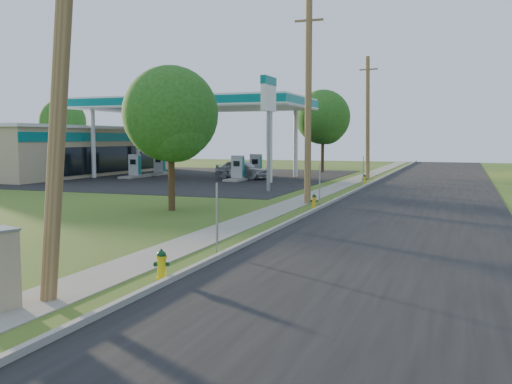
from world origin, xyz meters
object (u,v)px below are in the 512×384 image
fuel_pump_nw (135,169)px  hydrant_mid (314,201)px  price_pylon (269,101)px  tree_lot (324,119)px  fuel_pump_se (256,168)px  tree_verge (172,118)px  hydrant_near (162,265)px  utility_pole_near (61,53)px  fuel_pump_ne (238,171)px  car_silver (243,169)px  tree_back (63,124)px  utility_pole_far (368,118)px  hydrant_far (365,180)px  utility_pole_mid (308,102)px  fuel_pump_sw (160,167)px

fuel_pump_nw → hydrant_mid: (18.65, -14.62, -0.40)m
price_pylon → tree_lot: (-1.34, 19.86, -0.47)m
fuel_pump_se → tree_verge: bearing=-79.6°
fuel_pump_nw → hydrant_near: (18.67, -28.72, -0.38)m
utility_pole_near → fuel_pump_nw: bearing=120.0°
fuel_pump_ne → price_pylon: (5.00, -7.50, 4.71)m
car_silver → hydrant_mid: bearing=-136.4°
tree_back → hydrant_near: 51.82m
utility_pole_far → hydrant_far: (0.77, -5.69, -4.44)m
utility_pole_near → price_pylon: 23.83m
utility_pole_mid → hydrant_mid: utility_pole_mid is taller
fuel_pump_sw → fuel_pump_se: bearing=0.0°
fuel_pump_sw → tree_lot: (12.66, 8.36, 4.24)m
fuel_pump_sw → tree_back: bearing=157.5°
hydrant_near → utility_pole_far: bearing=91.3°
fuel_pump_nw → hydrant_far: fuel_pump_nw is taller
utility_pole_mid → fuel_pump_se: utility_pole_mid is taller
fuel_pump_ne → tree_lot: (3.66, 12.36, 4.24)m
price_pylon → car_silver: size_ratio=1.54×
fuel_pump_nw → fuel_pump_ne: same height
hydrant_near → price_pylon: bearing=102.4°
price_pylon → tree_back: 34.16m
utility_pole_mid → price_pylon: (-3.90, 5.50, 0.48)m
price_pylon → utility_pole_mid: bearing=-54.7°
fuel_pump_se → fuel_pump_ne: bearing=-90.0°
utility_pole_near → tree_back: bearing=128.7°
utility_pole_far → tree_lot: (-5.24, 7.36, 0.16)m
fuel_pump_se → hydrant_far: size_ratio=4.30×
fuel_pump_sw → tree_verge: tree_verge is taller
hydrant_mid → price_pylon: bearing=123.1°
utility_pole_near → fuel_pump_nw: size_ratio=2.96×
fuel_pump_ne → hydrant_mid: 17.52m
fuel_pump_ne → tree_verge: bearing=-77.3°
fuel_pump_se → tree_lot: size_ratio=0.42×
utility_pole_mid → tree_verge: size_ratio=1.54×
fuel_pump_sw → fuel_pump_se: same height
tree_lot → tree_back: (-27.82, -2.07, -0.22)m
hydrant_far → tree_back: bearing=162.0°
utility_pole_mid → price_pylon: bearing=125.3°
car_silver → hydrant_near: bearing=-149.6°
utility_pole_near → fuel_pump_se: size_ratio=2.96×
hydrant_far → utility_pole_near: bearing=-91.5°
hydrant_near → fuel_pump_sw: bearing=119.7°
utility_pole_near → utility_pole_mid: bearing=90.0°
hydrant_mid → car_silver: size_ratio=0.15×
fuel_pump_sw → hydrant_mid: bearing=-45.0°
tree_back → car_silver: 25.72m
fuel_pump_nw → hydrant_near: bearing=-57.0°
tree_verge → hydrant_mid: size_ratio=9.60×
hydrant_far → car_silver: car_silver is taller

